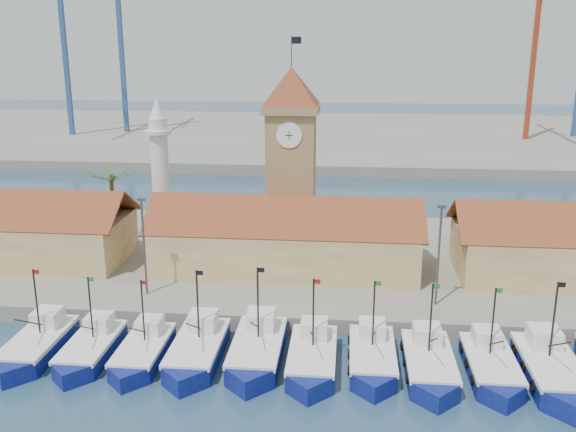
# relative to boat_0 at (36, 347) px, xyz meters

# --- Properties ---
(ground) EXTENTS (400.00, 400.00, 0.00)m
(ground) POSITION_rel_boat_0_xyz_m (17.98, -2.36, -0.76)
(ground) COLOR navy
(ground) RESTS_ON ground
(quay) EXTENTS (140.00, 32.00, 1.50)m
(quay) POSITION_rel_boat_0_xyz_m (17.98, 21.64, -0.01)
(quay) COLOR gray
(quay) RESTS_ON ground
(terminal) EXTENTS (240.00, 80.00, 2.00)m
(terminal) POSITION_rel_boat_0_xyz_m (17.98, 107.64, 0.24)
(terminal) COLOR gray
(terminal) RESTS_ON ground
(boat_0) EXTENTS (3.53, 9.66, 7.31)m
(boat_0) POSITION_rel_boat_0_xyz_m (0.00, 0.00, 0.00)
(boat_0) COLOR #0C135C
(boat_0) RESTS_ON ground
(boat_1) EXTENTS (3.31, 9.08, 6.87)m
(boat_1) POSITION_rel_boat_0_xyz_m (4.39, -0.07, -0.05)
(boat_1) COLOR #0C135C
(boat_1) RESTS_ON ground
(boat_2) EXTENTS (3.27, 8.96, 6.78)m
(boat_2) POSITION_rel_boat_0_xyz_m (8.58, -0.12, -0.05)
(boat_2) COLOR #0C135C
(boat_2) RESTS_ON ground
(boat_3) EXTENTS (3.66, 10.04, 7.60)m
(boat_3) POSITION_rel_boat_0_xyz_m (12.77, 0.29, 0.03)
(boat_3) COLOR #0C135C
(boat_3) RESTS_ON ground
(boat_4) EXTENTS (3.79, 10.37, 7.85)m
(boat_4) POSITION_rel_boat_0_xyz_m (17.39, 0.68, 0.06)
(boat_4) COLOR #0C135C
(boat_4) RESTS_ON ground
(boat_5) EXTENTS (3.54, 9.69, 7.33)m
(boat_5) POSITION_rel_boat_0_xyz_m (21.70, -0.02, 0.00)
(boat_5) COLOR #0C135C
(boat_5) RESTS_ON ground
(boat_6) EXTENTS (3.44, 9.42, 7.13)m
(boat_6) POSITION_rel_boat_0_xyz_m (26.22, 0.56, -0.02)
(boat_6) COLOR #0C135C
(boat_6) RESTS_ON ground
(boat_7) EXTENTS (3.55, 9.72, 7.35)m
(boat_7) POSITION_rel_boat_0_xyz_m (30.39, -0.17, 0.00)
(boat_7) COLOR #0C135C
(boat_7) RESTS_ON ground
(boat_8) EXTENTS (3.43, 9.40, 7.11)m
(boat_8) POSITION_rel_boat_0_xyz_m (34.90, 0.04, -0.02)
(boat_8) COLOR #0C135C
(boat_8) RESTS_ON ground
(boat_9) EXTENTS (3.81, 10.44, 7.90)m
(boat_9) POSITION_rel_boat_0_xyz_m (39.08, -0.37, 0.06)
(boat_9) COLOR #0C135C
(boat_9) RESTS_ON ground
(hall_center) EXTENTS (27.04, 10.13, 7.61)m
(hall_center) POSITION_rel_boat_0_xyz_m (17.98, 17.64, 3.23)
(hall_center) COLOR #E3C57D
(hall_center) RESTS_ON quay
(clock_tower) EXTENTS (5.80, 5.80, 22.70)m
(clock_tower) POSITION_rel_boat_0_xyz_m (17.98, 23.64, 11.20)
(clock_tower) COLOR #A07D52
(clock_tower) RESTS_ON quay
(minaret) EXTENTS (3.00, 3.00, 16.30)m
(minaret) POSITION_rel_boat_0_xyz_m (2.98, 25.64, 8.97)
(minaret) COLOR silver
(minaret) RESTS_ON quay
(palm_tree) EXTENTS (5.60, 5.03, 8.39)m
(palm_tree) POSITION_rel_boat_0_xyz_m (-2.02, 23.64, 5.49)
(palm_tree) COLOR brown
(palm_tree) RESTS_ON quay
(lamp_posts) EXTENTS (80.70, 0.25, 9.03)m
(lamp_posts) POSITION_rel_boat_0_xyz_m (18.48, 9.64, 5.72)
(lamp_posts) COLOR #3F3F44
(lamp_posts) RESTS_ON quay
(crane_blue_far) EXTENTS (1.00, 36.03, 48.81)m
(crane_blue_far) POSITION_rel_boat_0_xyz_m (-39.98, 97.94, 28.59)
(crane_blue_far) COLOR #2A4C81
(crane_blue_far) RESTS_ON terminal
(crane_blue_near) EXTENTS (1.00, 34.07, 41.98)m
(crane_blue_near) POSITION_rel_boat_0_xyz_m (-29.02, 104.03, 24.66)
(crane_blue_near) COLOR #2A4C81
(crane_blue_near) RESTS_ON terminal
(crane_red_right) EXTENTS (1.00, 33.92, 38.92)m
(crane_red_right) POSITION_rel_boat_0_xyz_m (63.15, 100.95, 22.94)
(crane_red_right) COLOR #9B3117
(crane_red_right) RESTS_ON terminal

